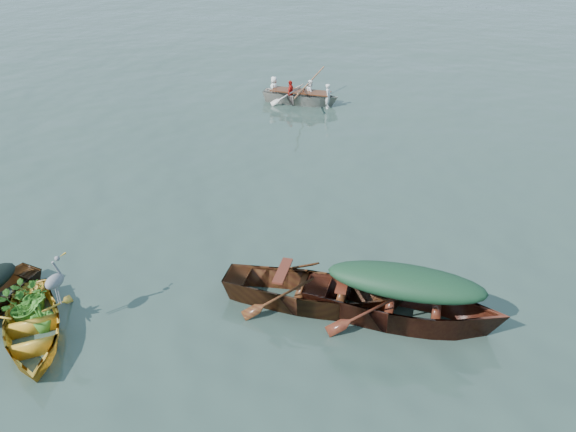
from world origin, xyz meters
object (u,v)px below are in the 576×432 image
at_px(green_tarp_boat, 401,321).
at_px(rowed_boat, 300,104).
at_px(yellow_dinghy, 34,339).
at_px(heron, 56,289).
at_px(open_wooden_boat, 312,305).

distance_m(green_tarp_boat, rowed_boat, 12.57).
distance_m(yellow_dinghy, rowed_boat, 13.88).
xyz_separation_m(rowed_boat, heron, (1.57, -13.37, 0.92)).
bearing_deg(rowed_boat, green_tarp_boat, -154.97).
bearing_deg(yellow_dinghy, green_tarp_boat, -18.47).
distance_m(rowed_boat, heron, 13.50).
bearing_deg(heron, open_wooden_boat, -14.00).
relative_size(yellow_dinghy, green_tarp_boat, 0.66).
bearing_deg(green_tarp_boat, heron, 107.82).
distance_m(open_wooden_boat, heron, 4.64).
height_order(open_wooden_boat, rowed_boat, open_wooden_boat).
bearing_deg(rowed_boat, heron, 178.06).
bearing_deg(heron, yellow_dinghy, -174.81).
bearing_deg(rowed_boat, open_wooden_boat, -162.42).
relative_size(green_tarp_boat, open_wooden_boat, 1.07).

